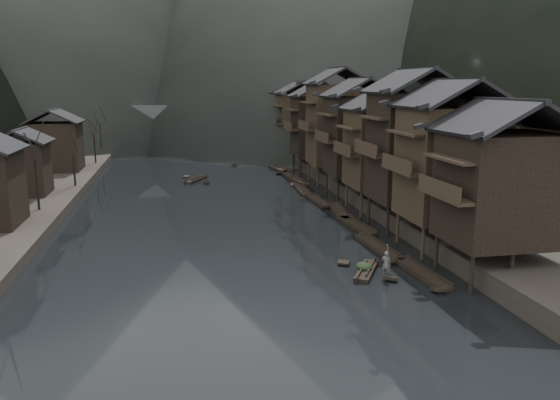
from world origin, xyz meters
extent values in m
plane|color=black|center=(0.00, 0.00, 0.00)|extent=(300.00, 300.00, 0.00)
cube|color=#2D2823|center=(35.00, 40.00, 0.90)|extent=(40.00, 200.00, 1.80)
cylinder|color=black|center=(14.20, -10.40, 1.30)|extent=(0.30, 0.30, 2.90)
cylinder|color=black|center=(14.20, -5.60, 1.30)|extent=(0.30, 0.30, 2.90)
cylinder|color=black|center=(16.95, -10.40, 1.30)|extent=(0.30, 0.30, 2.90)
cylinder|color=black|center=(16.95, -5.60, 1.30)|extent=(0.30, 0.30, 2.90)
cube|color=black|center=(17.30, -8.00, 6.27)|extent=(7.00, 6.00, 7.34)
cube|color=#31281B|center=(13.30, -8.00, 5.91)|extent=(1.20, 5.70, 0.25)
cylinder|color=#31281B|center=(14.20, -3.40, 1.30)|extent=(0.30, 0.30, 2.90)
cylinder|color=#31281B|center=(14.20, 1.40, 1.30)|extent=(0.30, 0.30, 2.90)
cylinder|color=#31281B|center=(16.95, -3.40, 1.30)|extent=(0.30, 0.30, 2.90)
cylinder|color=#31281B|center=(16.95, 1.40, 1.30)|extent=(0.30, 0.30, 2.90)
cube|color=#31281B|center=(17.30, -1.00, 6.95)|extent=(7.00, 6.00, 8.71)
cube|color=#31281B|center=(13.30, -1.00, 6.52)|extent=(1.20, 5.70, 0.25)
cylinder|color=black|center=(14.20, 3.60, 1.30)|extent=(0.30, 0.30, 2.90)
cylinder|color=black|center=(14.20, 8.40, 1.30)|extent=(0.30, 0.30, 2.90)
cylinder|color=black|center=(16.95, 3.60, 1.30)|extent=(0.30, 0.30, 2.90)
cylinder|color=black|center=(16.95, 8.40, 1.30)|extent=(0.30, 0.30, 2.90)
cube|color=black|center=(17.30, 6.00, 7.44)|extent=(7.00, 6.00, 9.69)
cube|color=#31281B|center=(13.30, 6.00, 6.96)|extent=(1.20, 5.70, 0.25)
cylinder|color=#31281B|center=(14.20, 10.60, 1.30)|extent=(0.30, 0.30, 2.90)
cylinder|color=#31281B|center=(14.20, 15.40, 1.30)|extent=(0.30, 0.30, 2.90)
cylinder|color=#31281B|center=(16.95, 10.60, 1.30)|extent=(0.30, 0.30, 2.90)
cylinder|color=#31281B|center=(16.95, 15.40, 1.30)|extent=(0.30, 0.30, 2.90)
cube|color=#31281B|center=(17.30, 13.00, 6.54)|extent=(7.00, 6.00, 7.88)
cube|color=#31281B|center=(13.30, 13.00, 6.15)|extent=(1.20, 5.70, 0.25)
cylinder|color=black|center=(14.20, 18.60, 1.30)|extent=(0.30, 0.30, 2.90)
cylinder|color=black|center=(14.20, 23.40, 1.30)|extent=(0.30, 0.30, 2.90)
cylinder|color=black|center=(16.95, 18.60, 1.30)|extent=(0.30, 0.30, 2.90)
cylinder|color=black|center=(16.95, 23.40, 1.30)|extent=(0.30, 0.30, 2.90)
cube|color=black|center=(17.30, 21.00, 7.11)|extent=(7.00, 6.00, 9.02)
cube|color=#31281B|center=(13.30, 21.00, 6.66)|extent=(1.20, 5.70, 0.25)
cylinder|color=#31281B|center=(14.20, 27.60, 1.30)|extent=(0.30, 0.30, 2.90)
cylinder|color=#31281B|center=(14.20, 32.40, 1.30)|extent=(0.30, 0.30, 2.90)
cylinder|color=#31281B|center=(16.95, 27.60, 1.30)|extent=(0.30, 0.30, 2.90)
cylinder|color=#31281B|center=(16.95, 32.40, 1.30)|extent=(0.30, 0.30, 2.90)
cube|color=#31281B|center=(17.30, 30.00, 7.81)|extent=(7.00, 6.00, 10.42)
cube|color=#31281B|center=(13.30, 30.00, 7.29)|extent=(1.20, 5.70, 0.25)
cylinder|color=black|center=(14.20, 37.60, 1.30)|extent=(0.30, 0.30, 2.90)
cylinder|color=black|center=(14.20, 42.40, 1.30)|extent=(0.30, 0.30, 2.90)
cylinder|color=black|center=(16.95, 37.60, 1.30)|extent=(0.30, 0.30, 2.90)
cylinder|color=black|center=(16.95, 42.40, 1.30)|extent=(0.30, 0.30, 2.90)
cube|color=black|center=(17.30, 40.00, 6.91)|extent=(7.00, 6.00, 8.62)
cube|color=#31281B|center=(13.30, 40.00, 6.48)|extent=(1.20, 5.70, 0.25)
cylinder|color=#31281B|center=(14.20, 49.60, 1.30)|extent=(0.30, 0.30, 2.90)
cylinder|color=#31281B|center=(14.20, 54.40, 1.30)|extent=(0.30, 0.30, 2.90)
cylinder|color=#31281B|center=(16.95, 49.60, 1.30)|extent=(0.30, 0.30, 2.90)
cylinder|color=#31281B|center=(16.95, 54.40, 1.30)|extent=(0.30, 0.30, 2.90)
cube|color=#31281B|center=(17.30, 52.00, 7.01)|extent=(7.00, 6.00, 8.82)
cube|color=#31281B|center=(13.30, 52.00, 6.57)|extent=(1.20, 5.70, 0.25)
cube|color=black|center=(-20.50, 24.00, 4.10)|extent=(5.00, 5.00, 5.80)
cube|color=black|center=(-20.50, 42.00, 4.60)|extent=(6.50, 6.50, 6.80)
cylinder|color=black|center=(-17.00, 15.68, 3.74)|extent=(0.24, 0.24, 5.08)
cylinder|color=black|center=(-17.00, 28.65, 3.23)|extent=(0.24, 0.24, 4.07)
cylinder|color=black|center=(-17.00, 48.88, 3.43)|extent=(0.24, 0.24, 4.46)
cylinder|color=black|center=(-17.00, 59.84, 3.92)|extent=(0.24, 0.24, 5.44)
cube|color=black|center=(12.53, -6.77, 0.15)|extent=(1.55, 6.58, 0.30)
cube|color=black|center=(12.53, -6.77, 0.33)|extent=(1.59, 6.45, 0.10)
cube|color=black|center=(12.75, -3.65, 0.29)|extent=(0.99, 0.87, 0.34)
cube|color=black|center=(12.31, -9.90, 0.29)|extent=(0.99, 0.87, 0.34)
cube|color=black|center=(11.80, -0.38, 0.15)|extent=(1.47, 7.43, 0.30)
cube|color=black|center=(11.80, -0.38, 0.33)|extent=(1.51, 7.28, 0.10)
cube|color=black|center=(11.98, 3.16, 0.29)|extent=(0.98, 0.95, 0.36)
cube|color=black|center=(11.63, -3.92, 0.29)|extent=(0.98, 0.95, 0.36)
cube|color=black|center=(12.36, 6.65, 0.15)|extent=(1.82, 7.00, 0.30)
cube|color=black|center=(12.36, 6.65, 0.33)|extent=(1.86, 6.86, 0.10)
cube|color=black|center=(12.71, 9.95, 0.29)|extent=(1.02, 0.94, 0.35)
cube|color=black|center=(12.01, 3.34, 0.29)|extent=(1.02, 0.94, 0.35)
cube|color=black|center=(12.50, 12.64, 0.15)|extent=(1.98, 7.70, 0.30)
cube|color=black|center=(12.50, 12.64, 0.33)|extent=(2.02, 7.56, 0.10)
cube|color=black|center=(12.07, 16.28, 0.29)|extent=(1.04, 1.03, 0.37)
cube|color=black|center=(12.92, 9.01, 0.29)|extent=(1.04, 1.03, 0.37)
cube|color=black|center=(11.66, 17.92, 0.15)|extent=(1.23, 6.66, 0.30)
cube|color=black|center=(11.66, 17.92, 0.33)|extent=(1.28, 6.53, 0.10)
cube|color=black|center=(11.72, 21.11, 0.29)|extent=(0.95, 0.83, 0.34)
cube|color=black|center=(11.60, 14.73, 0.29)|extent=(0.95, 0.83, 0.34)
cube|color=black|center=(11.39, 24.59, 0.15)|extent=(1.50, 7.41, 0.30)
cube|color=black|center=(11.39, 24.59, 0.33)|extent=(1.55, 7.26, 0.10)
cube|color=black|center=(11.19, 28.12, 0.29)|extent=(0.98, 0.95, 0.36)
cube|color=black|center=(11.58, 21.06, 0.29)|extent=(0.98, 0.95, 0.36)
cube|color=black|center=(12.26, 30.79, 0.15)|extent=(1.69, 7.09, 0.30)
cube|color=black|center=(12.26, 30.79, 0.33)|extent=(1.73, 6.95, 0.10)
cube|color=black|center=(12.55, 34.15, 0.29)|extent=(1.00, 0.94, 0.35)
cube|color=black|center=(11.98, 27.43, 0.29)|extent=(1.00, 0.94, 0.35)
cube|color=black|center=(11.97, 36.87, 0.15)|extent=(1.24, 5.97, 0.30)
cube|color=black|center=(11.97, 36.87, 0.33)|extent=(1.30, 5.85, 0.10)
cube|color=black|center=(11.90, 39.72, 0.29)|extent=(0.95, 0.76, 0.32)
cube|color=black|center=(12.04, 34.02, 0.29)|extent=(0.95, 0.76, 0.32)
cube|color=black|center=(11.62, 41.55, 0.15)|extent=(2.04, 7.10, 0.30)
cube|color=black|center=(11.62, 41.55, 0.33)|extent=(2.08, 6.97, 0.10)
cube|color=black|center=(12.07, 44.89, 0.29)|extent=(1.04, 0.98, 0.35)
cube|color=black|center=(11.16, 38.21, 0.29)|extent=(1.04, 0.98, 0.35)
cube|color=black|center=(-1.25, 34.78, 0.15)|extent=(3.48, 5.64, 0.30)
cube|color=black|center=(-1.25, 34.78, 0.33)|extent=(3.47, 5.56, 0.10)
cube|color=black|center=(-2.50, 37.27, 0.29)|extent=(1.08, 1.02, 0.32)
cube|color=black|center=(-0.01, 32.29, 0.29)|extent=(1.08, 1.02, 0.32)
cube|color=black|center=(6.65, 50.10, 0.15)|extent=(3.34, 4.96, 0.30)
cube|color=black|center=(6.65, 50.10, 0.33)|extent=(3.34, 4.89, 0.10)
cube|color=black|center=(7.84, 52.25, 0.29)|extent=(1.05, 0.97, 0.30)
cube|color=black|center=(5.47, 47.95, 0.29)|extent=(1.05, 0.97, 0.30)
cube|color=black|center=(-5.32, 62.56, 0.15)|extent=(3.69, 4.89, 0.30)
cube|color=black|center=(-5.32, 62.56, 0.33)|extent=(3.68, 4.83, 0.10)
cube|color=black|center=(-3.95, 64.64, 0.29)|extent=(1.07, 1.01, 0.31)
cube|color=black|center=(-6.70, 60.48, 0.29)|extent=(1.07, 1.01, 0.31)
cube|color=black|center=(4.77, 72.59, 0.15)|extent=(3.91, 4.72, 0.30)
cube|color=black|center=(4.77, 72.59, 0.33)|extent=(3.89, 4.67, 0.10)
cube|color=black|center=(6.26, 74.57, 0.29)|extent=(1.07, 1.03, 0.30)
cube|color=black|center=(3.27, 70.61, 0.29)|extent=(1.07, 1.03, 0.30)
cube|color=#4C4C4F|center=(0.00, 72.00, 7.20)|extent=(40.00, 6.00, 1.60)
cube|color=#4C4C4F|center=(0.00, 69.30, 8.50)|extent=(40.00, 0.50, 1.00)
cube|color=#4C4C4F|center=(0.00, 74.70, 8.50)|extent=(40.00, 0.50, 1.00)
cube|color=#4C4C4F|center=(-14.00, 72.00, 3.20)|extent=(3.20, 6.00, 6.40)
cube|color=#4C4C4F|center=(-4.50, 72.00, 3.20)|extent=(3.20, 6.00, 6.40)
cube|color=#4C4C4F|center=(4.50, 72.00, 3.20)|extent=(3.20, 6.00, 6.40)
cube|color=#4C4C4F|center=(14.00, 72.00, 3.20)|extent=(3.20, 6.00, 6.40)
cube|color=black|center=(8.98, -5.52, 0.15)|extent=(3.08, 4.42, 0.30)
cube|color=black|center=(8.98, -5.52, 0.33)|extent=(3.08, 4.37, 0.10)
cube|color=black|center=(7.91, -3.63, 0.29)|extent=(1.01, 0.91, 0.29)
cube|color=black|center=(10.05, -7.41, 0.29)|extent=(1.01, 0.91, 0.29)
ellipsoid|color=black|center=(8.87, -5.32, 0.76)|extent=(1.08, 1.42, 0.65)
imported|color=#58585A|center=(9.82, -7.02, 1.35)|extent=(0.79, 0.76, 1.82)
cylinder|color=#8C7A51|center=(10.02, -7.02, 3.90)|extent=(1.50, 2.67, 3.28)
camera|label=1|loc=(-3.94, -40.23, 13.05)|focal=35.00mm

